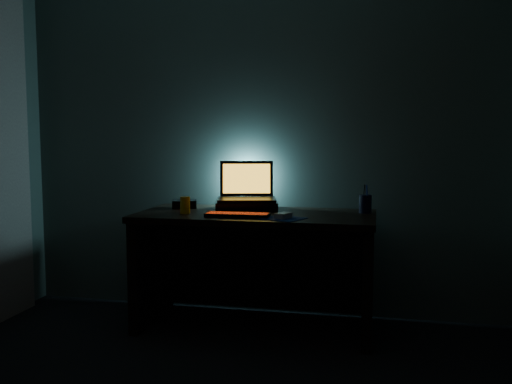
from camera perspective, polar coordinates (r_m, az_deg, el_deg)
room at (r=2.03m, az=-9.69°, el=5.76°), size 3.50×4.00×2.50m
desk at (r=3.71m, az=0.14°, el=-5.93°), size 1.50×0.70×0.75m
riser at (r=3.77m, az=-0.94°, el=-1.34°), size 0.46×0.38×0.06m
laptop at (r=3.81m, az=-0.94°, el=0.10°), size 0.43×0.36×0.26m
keyboard at (r=3.45m, az=-1.87°, el=-2.30°), size 0.39×0.14×0.02m
mousepad at (r=3.38m, az=2.75°, el=-2.66°), size 0.28×0.27×0.00m
mouse at (r=3.37m, az=2.75°, el=-2.36°), size 0.10×0.12×0.03m
pen_cup at (r=3.68m, az=10.87°, el=-1.18°), size 0.09×0.09×0.11m
juice_glass at (r=3.61m, az=-7.11°, el=-1.31°), size 0.07×0.07×0.11m
router at (r=3.89m, az=-7.18°, el=-1.20°), size 0.19×0.17×0.05m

